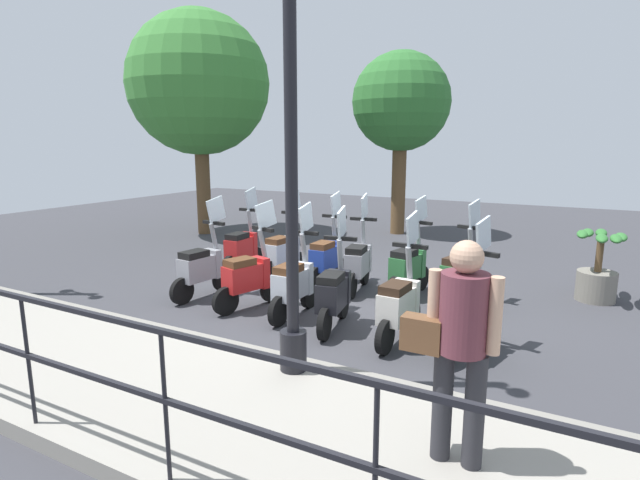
% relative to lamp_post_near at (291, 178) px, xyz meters
% --- Properties ---
extents(ground_plane, '(28.00, 28.00, 0.00)m').
position_rel_lamp_post_near_xyz_m(ground_plane, '(2.40, 0.60, -2.04)').
color(ground_plane, '#38383D').
extents(promenade_walkway, '(2.20, 20.00, 0.15)m').
position_rel_lamp_post_near_xyz_m(promenade_walkway, '(-0.75, 0.60, -1.96)').
color(promenade_walkway, gray).
rests_on(promenade_walkway, ground_plane).
extents(fence_railing, '(0.04, 16.03, 1.07)m').
position_rel_lamp_post_near_xyz_m(fence_railing, '(-1.80, 0.60, -1.14)').
color(fence_railing, black).
rests_on(fence_railing, promenade_walkway).
extents(lamp_post_near, '(0.26, 0.90, 4.26)m').
position_rel_lamp_post_near_xyz_m(lamp_post_near, '(0.00, 0.00, 0.00)').
color(lamp_post_near, black).
rests_on(lamp_post_near, promenade_walkway).
extents(pedestrian_with_bag, '(0.32, 0.65, 1.59)m').
position_rel_lamp_post_near_xyz_m(pedestrian_with_bag, '(-0.70, -1.73, -0.96)').
color(pedestrian_with_bag, '#28282D').
rests_on(pedestrian_with_bag, promenade_walkway).
extents(tree_large, '(3.52, 3.52, 5.54)m').
position_rel_lamp_post_near_xyz_m(tree_large, '(6.02, 6.36, 1.72)').
color(tree_large, brown).
rests_on(tree_large, ground_plane).
extents(tree_distant, '(2.46, 2.46, 4.57)m').
position_rel_lamp_post_near_xyz_m(tree_distant, '(8.38, 1.90, 1.26)').
color(tree_distant, brown).
rests_on(tree_distant, ground_plane).
extents(potted_palm, '(1.06, 0.66, 1.05)m').
position_rel_lamp_post_near_xyz_m(potted_palm, '(4.42, -2.65, -1.59)').
color(potted_palm, slate).
rests_on(potted_palm, ground_plane).
extents(scooter_near_0, '(1.21, 0.51, 1.54)m').
position_rel_lamp_post_near_xyz_m(scooter_near_0, '(1.49, -1.34, -1.56)').
color(scooter_near_0, black).
rests_on(scooter_near_0, ground_plane).
extents(scooter_near_1, '(1.23, 0.44, 1.54)m').
position_rel_lamp_post_near_xyz_m(scooter_near_1, '(1.49, -0.57, -1.56)').
color(scooter_near_1, black).
rests_on(scooter_near_1, ground_plane).
extents(scooter_near_2, '(1.22, 0.47, 1.54)m').
position_rel_lamp_post_near_xyz_m(scooter_near_2, '(1.52, 0.32, -1.56)').
color(scooter_near_2, black).
rests_on(scooter_near_2, ground_plane).
extents(scooter_near_3, '(1.23, 0.44, 1.54)m').
position_rel_lamp_post_near_xyz_m(scooter_near_3, '(1.66, 0.99, -1.56)').
color(scooter_near_3, black).
rests_on(scooter_near_3, ground_plane).
extents(scooter_near_4, '(1.20, 0.54, 1.54)m').
position_rel_lamp_post_near_xyz_m(scooter_near_4, '(1.65, 1.74, -1.56)').
color(scooter_near_4, black).
rests_on(scooter_near_4, ground_plane).
extents(scooter_near_5, '(1.23, 0.44, 1.54)m').
position_rel_lamp_post_near_xyz_m(scooter_near_5, '(1.73, 2.68, -1.56)').
color(scooter_near_5, black).
rests_on(scooter_near_5, ground_plane).
extents(scooter_far_0, '(1.21, 0.52, 1.54)m').
position_rel_lamp_post_near_xyz_m(scooter_far_0, '(3.17, -0.90, -1.56)').
color(scooter_far_0, black).
rests_on(scooter_far_0, ground_plane).
extents(scooter_far_1, '(1.22, 0.48, 1.54)m').
position_rel_lamp_post_near_xyz_m(scooter_far_1, '(3.28, -0.09, -1.56)').
color(scooter_far_1, black).
rests_on(scooter_far_1, ground_plane).
extents(scooter_far_2, '(1.23, 0.47, 1.54)m').
position_rel_lamp_post_near_xyz_m(scooter_far_2, '(3.17, 0.71, -1.56)').
color(scooter_far_2, black).
rests_on(scooter_far_2, ground_plane).
extents(scooter_far_3, '(1.23, 0.44, 1.54)m').
position_rel_lamp_post_near_xyz_m(scooter_far_3, '(3.22, 1.30, -1.56)').
color(scooter_far_3, black).
rests_on(scooter_far_3, ground_plane).
extents(scooter_far_4, '(1.23, 0.44, 1.54)m').
position_rel_lamp_post_near_xyz_m(scooter_far_4, '(3.23, 2.16, -1.56)').
color(scooter_far_4, black).
rests_on(scooter_far_4, ground_plane).
extents(scooter_far_5, '(1.23, 0.44, 1.54)m').
position_rel_lamp_post_near_xyz_m(scooter_far_5, '(3.21, 3.03, -1.56)').
color(scooter_far_5, black).
rests_on(scooter_far_5, ground_plane).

